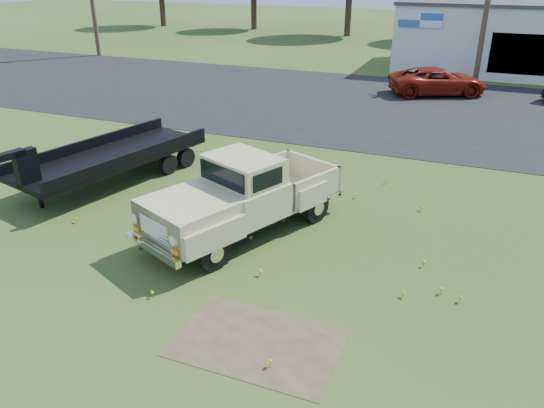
{
  "coord_description": "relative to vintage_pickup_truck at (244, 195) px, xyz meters",
  "views": [
    {
      "loc": [
        4.65,
        -10.07,
        6.36
      ],
      "look_at": [
        0.16,
        1.0,
        0.85
      ],
      "focal_mm": 35.0,
      "sensor_mm": 36.0,
      "label": 1
    }
  ],
  "objects": [
    {
      "name": "dirt_patch_a",
      "position": [
        2.05,
        -3.89,
        -1.02
      ],
      "size": [
        3.0,
        2.0,
        0.01
      ],
      "primitive_type": "cube",
      "color": "#473C26",
      "rests_on": "ground"
    },
    {
      "name": "ground",
      "position": [
        0.55,
        -0.89,
        -1.02
      ],
      "size": [
        140.0,
        140.0,
        0.0
      ],
      "primitive_type": "plane",
      "color": "#314E19",
      "rests_on": "ground"
    },
    {
      "name": "flatbed_trailer",
      "position": [
        -5.29,
        1.61,
        -0.11
      ],
      "size": [
        3.82,
        7.04,
        1.83
      ],
      "primitive_type": null,
      "rotation": [
        0.0,
        0.0,
        -0.25
      ],
      "color": "black",
      "rests_on": "ground"
    },
    {
      "name": "asphalt_lot",
      "position": [
        0.55,
        14.11,
        -1.02
      ],
      "size": [
        90.0,
        14.0,
        0.02
      ],
      "primitive_type": "cube",
      "color": "black",
      "rests_on": "ground"
    },
    {
      "name": "red_pickup",
      "position": [
        2.82,
        17.59,
        -0.34
      ],
      "size": [
        5.38,
        4.11,
        1.36
      ],
      "primitive_type": "imported",
      "rotation": [
        0.0,
        0.0,
        2.01
      ],
      "color": "maroon",
      "rests_on": "ground"
    },
    {
      "name": "dirt_patch_b",
      "position": [
        -1.45,
        2.61,
        -1.02
      ],
      "size": [
        2.2,
        1.6,
        0.01
      ],
      "primitive_type": "cube",
      "color": "#473C26",
      "rests_on": "ground"
    },
    {
      "name": "commercial_building",
      "position": [
        6.54,
        26.11,
        1.08
      ],
      "size": [
        14.2,
        8.2,
        4.15
      ],
      "color": "white",
      "rests_on": "ground"
    },
    {
      "name": "vintage_pickup_truck",
      "position": [
        0.0,
        0.0,
        0.0
      ],
      "size": [
        4.25,
        6.03,
        2.04
      ],
      "primitive_type": null,
      "rotation": [
        0.0,
        0.0,
        -0.41
      ],
      "color": "#C9C287",
      "rests_on": "ground"
    }
  ]
}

